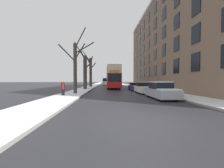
# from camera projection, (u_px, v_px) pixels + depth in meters

# --- Properties ---
(ground_plane) EXTENTS (320.00, 320.00, 0.00)m
(ground_plane) POSITION_uv_depth(u_px,v_px,m) (152.00, 121.00, 5.91)
(ground_plane) COLOR #28282D
(sidewalk_left) EXTENTS (2.81, 130.00, 0.16)m
(sidewalk_left) POSITION_uv_depth(u_px,v_px,m) (96.00, 85.00, 58.57)
(sidewalk_left) COLOR gray
(sidewalk_left) RESTS_ON ground
(sidewalk_right) EXTENTS (2.81, 130.00, 0.16)m
(sidewalk_right) POSITION_uv_depth(u_px,v_px,m) (124.00, 84.00, 59.09)
(sidewalk_right) COLOR gray
(sidewalk_right) RESTS_ON ground
(terrace_facade_right) EXTENTS (9.10, 40.10, 16.95)m
(terrace_facade_right) POSITION_uv_depth(u_px,v_px,m) (180.00, 42.00, 26.35)
(terrace_facade_right) COLOR #7A604C
(terrace_facade_right) RESTS_ON ground
(bare_tree_left_0) EXTENTS (3.74, 2.71, 8.15)m
(bare_tree_left_0) POSITION_uv_depth(u_px,v_px,m) (76.00, 65.00, 16.99)
(bare_tree_left_0) COLOR #423A30
(bare_tree_left_0) RESTS_ON ground
(bare_tree_left_1) EXTENTS (3.13, 1.27, 8.30)m
(bare_tree_left_1) POSITION_uv_depth(u_px,v_px,m) (85.00, 70.00, 26.17)
(bare_tree_left_1) COLOR #423A30
(bare_tree_left_1) RESTS_ON ground
(bare_tree_left_2) EXTENTS (3.23, 2.27, 8.73)m
(bare_tree_left_2) POSITION_uv_depth(u_px,v_px,m) (90.00, 71.00, 35.53)
(bare_tree_left_2) COLOR #423A30
(bare_tree_left_2) RESTS_ON ground
(double_decker_bus) EXTENTS (2.50, 11.11, 4.38)m
(double_decker_bus) POSITION_uv_depth(u_px,v_px,m) (113.00, 76.00, 30.51)
(double_decker_bus) COLOR red
(double_decker_bus) RESTS_ON ground
(parked_car_0) EXTENTS (1.71, 4.51, 1.52)m
(parked_car_0) POSITION_uv_depth(u_px,v_px,m) (161.00, 91.00, 13.18)
(parked_car_0) COLOR #9EA3AD
(parked_car_0) RESTS_ON ground
(parked_car_1) EXTENTS (1.81, 4.17, 1.42)m
(parked_car_1) POSITION_uv_depth(u_px,v_px,m) (144.00, 88.00, 18.70)
(parked_car_1) COLOR silver
(parked_car_1) RESTS_ON ground
(parked_car_2) EXTENTS (1.77, 4.00, 1.30)m
(parked_car_2) POSITION_uv_depth(u_px,v_px,m) (135.00, 87.00, 24.49)
(parked_car_2) COLOR navy
(parked_car_2) RESTS_ON ground
(oncoming_van) EXTENTS (2.09, 5.66, 2.49)m
(oncoming_van) POSITION_uv_depth(u_px,v_px,m) (106.00, 81.00, 52.25)
(oncoming_van) COLOR white
(oncoming_van) RESTS_ON ground
(pedestrian_left_sidewalk) EXTENTS (0.34, 0.34, 1.57)m
(pedestrian_left_sidewalk) POSITION_uv_depth(u_px,v_px,m) (63.00, 88.00, 14.44)
(pedestrian_left_sidewalk) COLOR black
(pedestrian_left_sidewalk) RESTS_ON ground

